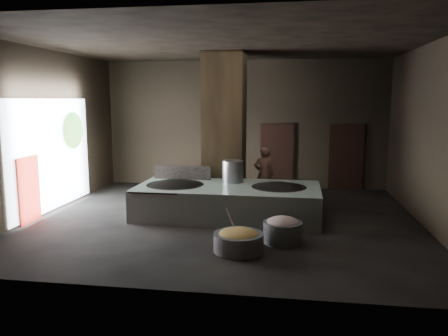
% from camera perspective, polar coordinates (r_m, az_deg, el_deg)
% --- Properties ---
extents(floor, '(10.00, 9.00, 0.10)m').
position_cam_1_polar(floor, '(11.65, 0.12, -6.88)').
color(floor, black).
rests_on(floor, ground).
extents(ceiling, '(10.00, 9.00, 0.10)m').
position_cam_1_polar(ceiling, '(11.30, 0.12, 16.18)').
color(ceiling, black).
rests_on(ceiling, back_wall).
extents(back_wall, '(10.00, 0.10, 4.50)m').
position_cam_1_polar(back_wall, '(15.75, 2.62, 5.72)').
color(back_wall, black).
rests_on(back_wall, ground).
extents(front_wall, '(10.00, 0.10, 4.50)m').
position_cam_1_polar(front_wall, '(6.80, -5.64, 1.55)').
color(front_wall, black).
rests_on(front_wall, ground).
extents(left_wall, '(0.10, 9.00, 4.50)m').
position_cam_1_polar(left_wall, '(13.00, -22.54, 4.39)').
color(left_wall, black).
rests_on(left_wall, ground).
extents(right_wall, '(0.10, 9.00, 4.50)m').
position_cam_1_polar(right_wall, '(11.62, 25.63, 3.74)').
color(right_wall, black).
rests_on(right_wall, ground).
extents(pillar, '(1.20, 1.20, 4.50)m').
position_cam_1_polar(pillar, '(13.16, 0.07, 5.11)').
color(pillar, black).
rests_on(pillar, ground).
extents(hearth_platform, '(4.89, 2.41, 0.84)m').
position_cam_1_polar(hearth_platform, '(11.77, 0.54, -4.34)').
color(hearth_platform, '#AFC3B2').
rests_on(hearth_platform, ground).
extents(platform_cap, '(4.75, 2.28, 0.03)m').
position_cam_1_polar(platform_cap, '(11.69, 0.55, -2.46)').
color(platform_cap, black).
rests_on(platform_cap, hearth_platform).
extents(wok_left, '(1.53, 1.53, 0.42)m').
position_cam_1_polar(wok_left, '(11.94, -6.40, -2.59)').
color(wok_left, black).
rests_on(wok_left, hearth_platform).
extents(wok_left_rim, '(1.56, 1.56, 0.05)m').
position_cam_1_polar(wok_left_rim, '(11.93, -6.40, -2.26)').
color(wok_left_rim, black).
rests_on(wok_left_rim, hearth_platform).
extents(wok_right, '(1.42, 1.42, 0.40)m').
position_cam_1_polar(wok_right, '(11.64, 7.18, -2.91)').
color(wok_right, black).
rests_on(wok_right, hearth_platform).
extents(wok_right_rim, '(1.46, 1.46, 0.05)m').
position_cam_1_polar(wok_right_rim, '(11.63, 7.19, -2.57)').
color(wok_right_rim, black).
rests_on(wok_right_rim, hearth_platform).
extents(stock_pot, '(0.59, 0.59, 0.63)m').
position_cam_1_polar(stock_pot, '(12.16, 1.15, -0.51)').
color(stock_pot, '#A0A2A8').
rests_on(stock_pot, hearth_platform).
extents(splash_guard, '(1.69, 0.10, 0.42)m').
position_cam_1_polar(splash_guard, '(12.65, -5.48, -0.64)').
color(splash_guard, black).
rests_on(splash_guard, hearth_platform).
extents(cook, '(0.69, 0.52, 1.70)m').
position_cam_1_polar(cook, '(13.48, 5.25, -0.82)').
color(cook, '#915F4A').
rests_on(cook, ground).
extents(veg_basin, '(1.20, 1.20, 0.38)m').
position_cam_1_polar(veg_basin, '(9.19, 1.90, -9.67)').
color(veg_basin, slate).
rests_on(veg_basin, ground).
extents(veg_fill, '(0.85, 0.85, 0.26)m').
position_cam_1_polar(veg_fill, '(9.14, 1.91, -8.72)').
color(veg_fill, '#9FAA52').
rests_on(veg_fill, veg_basin).
extents(ladle, '(0.26, 0.36, 0.74)m').
position_cam_1_polar(ladle, '(9.24, 1.10, -7.23)').
color(ladle, '#A0A2A8').
rests_on(ladle, veg_basin).
extents(meat_basin, '(1.10, 1.10, 0.47)m').
position_cam_1_polar(meat_basin, '(9.79, 7.67, -8.31)').
color(meat_basin, slate).
rests_on(meat_basin, ground).
extents(meat_fill, '(0.71, 0.71, 0.27)m').
position_cam_1_polar(meat_fill, '(9.73, 7.70, -7.10)').
color(meat_fill, '#A46762').
rests_on(meat_fill, meat_basin).
extents(doorway_near, '(1.18, 0.08, 2.38)m').
position_cam_1_polar(doorway_near, '(15.67, 6.91, 1.43)').
color(doorway_near, black).
rests_on(doorway_near, ground).
extents(doorway_near_glow, '(0.83, 0.04, 1.95)m').
position_cam_1_polar(doorway_near_glow, '(15.83, 6.41, 1.33)').
color(doorway_near_glow, '#8C6647').
rests_on(doorway_near_glow, ground).
extents(doorway_far, '(1.18, 0.08, 2.38)m').
position_cam_1_polar(doorway_far, '(15.78, 15.66, 1.21)').
color(doorway_far, black).
rests_on(doorway_far, ground).
extents(doorway_far_glow, '(0.77, 0.04, 1.82)m').
position_cam_1_polar(doorway_far_glow, '(15.92, 14.91, 1.12)').
color(doorway_far_glow, '#8C6647').
rests_on(doorway_far_glow, ground).
extents(left_opening, '(0.04, 4.20, 3.10)m').
position_cam_1_polar(left_opening, '(13.18, -21.55, 1.66)').
color(left_opening, white).
rests_on(left_opening, ground).
extents(pavilion_sliver, '(0.05, 0.90, 1.70)m').
position_cam_1_polar(pavilion_sliver, '(12.16, -24.14, -2.64)').
color(pavilion_sliver, maroon).
rests_on(pavilion_sliver, ground).
extents(tree_silhouette, '(0.28, 1.10, 1.10)m').
position_cam_1_polar(tree_silhouette, '(14.03, -19.08, 4.66)').
color(tree_silhouette, '#194714').
rests_on(tree_silhouette, left_opening).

